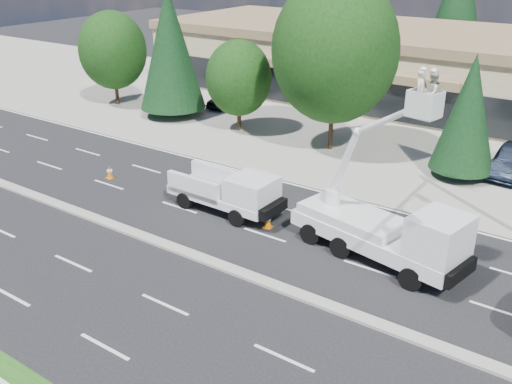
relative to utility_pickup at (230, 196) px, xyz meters
The scene contains 17 objects.
ground 5.04m from the utility_pickup, 57.63° to the right, with size 140.00×140.00×0.00m, color black.
concrete_apron 16.05m from the utility_pickup, 80.46° to the left, with size 140.00×22.00×0.01m, color #99958B.
road_median 5.03m from the utility_pickup, 57.63° to the right, with size 120.00×0.55×0.12m, color #99958B.
strip_mall 25.99m from the utility_pickup, 84.12° to the left, with size 50.40×15.40×5.50m.
tree_front_a 22.41m from the utility_pickup, 150.80° to the left, with size 5.19×5.19×7.20m.
tree_front_b 17.66m from the utility_pickup, 140.99° to the left, with size 4.73×4.73×9.32m.
tree_front_c 13.35m from the utility_pickup, 124.19° to the left, with size 4.40×4.40×6.11m.
tree_front_d 12.00m from the utility_pickup, 91.82° to the left, with size 7.46×7.46×10.36m.
tree_front_e 13.53m from the utility_pickup, 54.69° to the left, with size 3.42×3.42×6.73m.
tree_back_a 40.96m from the utility_pickup, 112.09° to the left, with size 4.17×4.17×8.21m.
tree_back_b 38.25m from the utility_pickup, 92.04° to the left, with size 6.16×6.16×12.15m.
utility_pickup is the anchor object (origin of this frame).
bucket_truck 7.97m from the utility_pickup, ahead, with size 7.57×3.61×7.98m.
traffic_cone_a 8.03m from the utility_pickup, behind, with size 0.40×0.40×0.70m.
traffic_cone_b 0.71m from the utility_pickup, ahead, with size 0.40×0.40×0.70m.
traffic_cone_c 2.43m from the utility_pickup, ahead, with size 0.40×0.40×0.70m.
parked_car_west 19.06m from the utility_pickup, 127.44° to the left, with size 1.65×4.10×1.40m, color black.
Camera 1 is at (12.32, -15.33, 11.89)m, focal length 40.00 mm.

